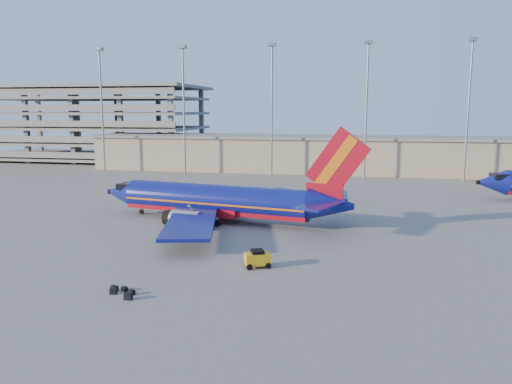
# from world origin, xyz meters

# --- Properties ---
(ground) EXTENTS (220.00, 220.00, 0.00)m
(ground) POSITION_xyz_m (0.00, 0.00, 0.00)
(ground) COLOR slate
(ground) RESTS_ON ground
(terminal_building) EXTENTS (122.00, 16.00, 8.50)m
(terminal_building) POSITION_xyz_m (10.00, 58.00, 4.32)
(terminal_building) COLOR gray
(terminal_building) RESTS_ON ground
(parking_garage) EXTENTS (62.00, 32.00, 21.40)m
(parking_garage) POSITION_xyz_m (-62.00, 74.05, 11.73)
(parking_garage) COLOR slate
(parking_garage) RESTS_ON ground
(light_mast_row) EXTENTS (101.60, 1.60, 28.65)m
(light_mast_row) POSITION_xyz_m (5.00, 46.00, 17.55)
(light_mast_row) COLOR gray
(light_mast_row) RESTS_ON ground
(aircraft_main) EXTENTS (37.21, 35.47, 12.69)m
(aircraft_main) POSITION_xyz_m (-3.89, 0.63, 2.71)
(aircraft_main) COLOR navy
(aircraft_main) RESTS_ON ground
(baggage_tug) EXTENTS (2.72, 2.25, 1.69)m
(baggage_tug) POSITION_xyz_m (4.59, -17.64, 0.88)
(baggage_tug) COLOR gold
(baggage_tug) RESTS_ON ground
(luggage_pile) EXTENTS (2.59, 2.17, 0.52)m
(luggage_pile) POSITION_xyz_m (-4.62, -26.64, 0.23)
(luggage_pile) COLOR black
(luggage_pile) RESTS_ON ground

